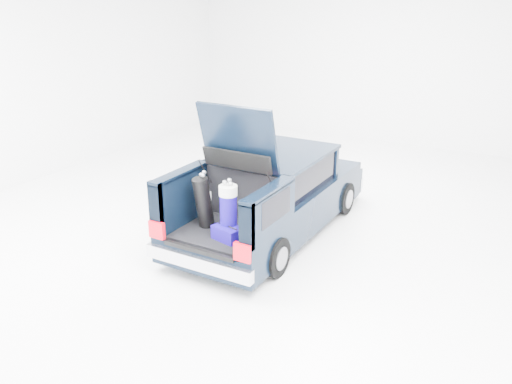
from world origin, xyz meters
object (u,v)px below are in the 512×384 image
Objects in this scene: blue_golf_bag at (229,211)px; blue_duffel at (228,233)px; black_golf_bag at (203,202)px; car at (273,195)px; red_suitcase at (265,212)px.

blue_golf_bag is 1.88× the size of blue_duffel.
black_golf_bag reaches higher than blue_duffel.
black_golf_bag is (-0.36, -1.58, 0.33)m from car.
blue_golf_bag is at bearing 126.64° from blue_duffel.
red_suitcase is 0.70m from blue_duffel.
car is 5.21× the size of black_golf_bag.
blue_golf_bag is at bearing 11.77° from black_golf_bag.
blue_golf_bag is (-0.33, -0.52, 0.13)m from red_suitcase.
blue_golf_bag is (0.53, -0.12, 0.01)m from black_golf_bag.
blue_duffel is at bearing -135.68° from red_suitcase.
blue_duffel is (0.04, -0.10, -0.31)m from blue_golf_bag.
red_suitcase is at bearing 78.12° from blue_duffel.
blue_duffel is at bearing 3.86° from black_golf_bag.
blue_golf_bag reaches higher than black_golf_bag.
car is at bearing 92.49° from red_suitcase.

